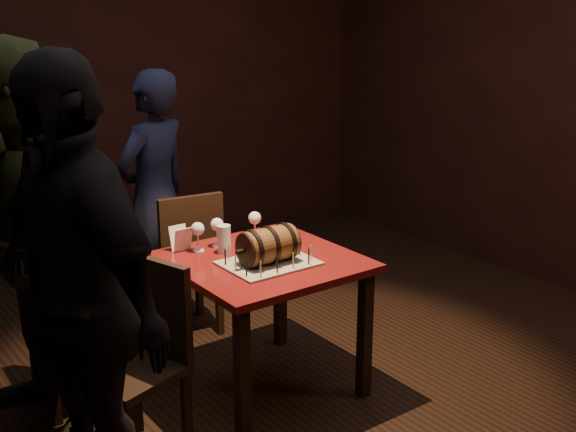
{
  "coord_description": "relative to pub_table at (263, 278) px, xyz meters",
  "views": [
    {
      "loc": [
        -2.08,
        -2.87,
        2.02
      ],
      "look_at": [
        0.06,
        0.05,
        0.95
      ],
      "focal_mm": 45.0,
      "sensor_mm": 36.0,
      "label": 1
    }
  ],
  "objects": [
    {
      "name": "person_back",
      "position": [
        0.0,
        1.25,
        0.17
      ],
      "size": [
        0.69,
        0.58,
        1.63
      ],
      "primitive_type": "imported",
      "rotation": [
        0.0,
        0.0,
        3.51
      ],
      "color": "#1B1D36",
      "rests_on": "ground"
    },
    {
      "name": "barrel_cake",
      "position": [
        -0.03,
        -0.09,
        0.21
      ],
      "size": [
        0.34,
        0.2,
        0.2
      ],
      "color": "brown",
      "rests_on": "cake_board"
    },
    {
      "name": "room_shell",
      "position": [
        0.1,
        -0.05,
        0.76
      ],
      "size": [
        5.04,
        5.04,
        2.8
      ],
      "color": "black",
      "rests_on": "ground"
    },
    {
      "name": "menu_card",
      "position": [
        -0.29,
        0.36,
        0.17
      ],
      "size": [
        0.1,
        0.05,
        0.13
      ],
      "primitive_type": null,
      "color": "white",
      "rests_on": "pub_table"
    },
    {
      "name": "person_left_rear",
      "position": [
        -1.13,
        0.26,
        0.31
      ],
      "size": [
        0.79,
        0.97,
        1.89
      ],
      "primitive_type": "imported",
      "rotation": [
        0.0,
        0.0,
        -1.49
      ],
      "color": "#3C4422",
      "rests_on": "ground"
    },
    {
      "name": "pint_of_ale",
      "position": [
        -0.12,
        0.19,
        0.18
      ],
      "size": [
        0.07,
        0.07,
        0.15
      ],
      "color": "silver",
      "rests_on": "pub_table"
    },
    {
      "name": "person_left_front",
      "position": [
        -1.14,
        -0.42,
        0.3
      ],
      "size": [
        0.61,
        1.16,
        1.89
      ],
      "primitive_type": "imported",
      "rotation": [
        0.0,
        0.0,
        -1.43
      ],
      "color": "black",
      "rests_on": "ground"
    },
    {
      "name": "wine_glass_mid",
      "position": [
        -0.09,
        0.3,
        0.23
      ],
      "size": [
        0.07,
        0.07,
        0.16
      ],
      "color": "silver",
      "rests_on": "pub_table"
    },
    {
      "name": "cake_board",
      "position": [
        -0.03,
        -0.09,
        0.12
      ],
      "size": [
        0.45,
        0.35,
        0.01
      ],
      "primitive_type": "cube",
      "color": "gray",
      "rests_on": "pub_table"
    },
    {
      "name": "birthday_candles",
      "position": [
        -0.03,
        -0.09,
        0.16
      ],
      "size": [
        0.4,
        0.3,
        0.09
      ],
      "color": "#DBCB83",
      "rests_on": "cake_board"
    },
    {
      "name": "chair_left_front",
      "position": [
        -0.77,
        -0.17,
        -0.12
      ],
      "size": [
        0.5,
        0.5,
        0.93
      ],
      "color": "black",
      "rests_on": "ground"
    },
    {
      "name": "chair_back",
      "position": [
        -0.01,
        0.82,
        -0.12
      ],
      "size": [
        0.45,
        0.45,
        0.93
      ],
      "color": "black",
      "rests_on": "ground"
    },
    {
      "name": "chair_left_rear",
      "position": [
        -0.78,
        0.48,
        -0.12
      ],
      "size": [
        0.41,
        0.41,
        0.93
      ],
      "color": "black",
      "rests_on": "ground"
    },
    {
      "name": "wine_glass_left",
      "position": [
        -0.22,
        0.29,
        0.23
      ],
      "size": [
        0.07,
        0.07,
        0.16
      ],
      "color": "silver",
      "rests_on": "pub_table"
    },
    {
      "name": "pub_table",
      "position": [
        0.0,
        0.0,
        0.0
      ],
      "size": [
        0.9,
        0.9,
        0.75
      ],
      "color": "#550E0F",
      "rests_on": "ground"
    },
    {
      "name": "wine_glass_right",
      "position": [
        0.14,
        0.28,
        0.23
      ],
      "size": [
        0.07,
        0.07,
        0.16
      ],
      "color": "silver",
      "rests_on": "pub_table"
    }
  ]
}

